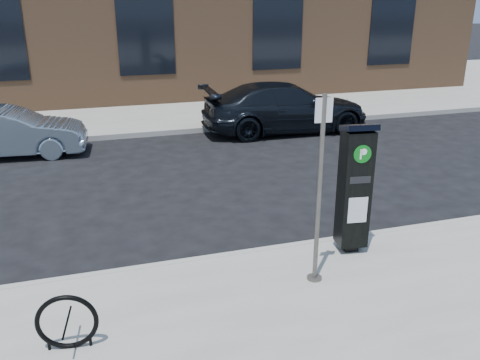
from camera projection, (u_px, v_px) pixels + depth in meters
name	position (u px, v px, depth m)	size (l,w,h in m)	color
ground	(254.00, 258.00, 8.11)	(120.00, 120.00, 0.00)	black
sidewalk_far	(143.00, 97.00, 20.65)	(60.00, 12.00, 0.15)	gray
curb_near	(254.00, 254.00, 8.07)	(60.00, 0.12, 0.16)	#9E9B93
curb_far	(168.00, 132.00, 15.29)	(60.00, 0.12, 0.16)	#9E9B93
parking_kiosk	(354.00, 187.00, 7.72)	(0.53, 0.48, 2.07)	black
sign_pole	(319.00, 193.00, 6.78)	(0.23, 0.21, 2.65)	#4F4B46
bike_rack	(67.00, 322.00, 5.70)	(0.70, 0.15, 0.70)	black
car_silver	(8.00, 133.00, 13.07)	(1.34, 3.84, 1.26)	gray
car_dark	(286.00, 107.00, 15.49)	(2.08, 5.12, 1.49)	black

